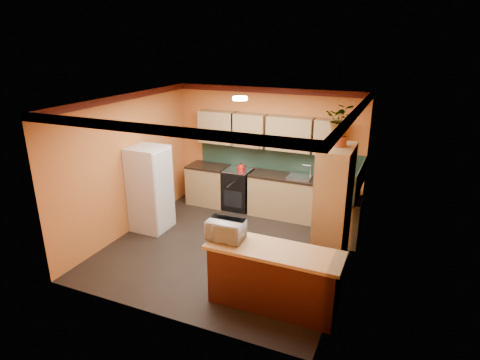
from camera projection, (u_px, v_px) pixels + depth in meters
name	position (u px, v px, depth m)	size (l,w,h in m)	color
room_shell	(234.00, 134.00, 6.93)	(4.24, 4.24, 2.72)	black
base_cabinets_back	(264.00, 194.00, 8.78)	(3.65, 0.60, 0.88)	tan
countertop_back	(265.00, 174.00, 8.63)	(3.65, 0.62, 0.04)	black
stove	(238.00, 189.00, 9.01)	(0.58, 0.58, 0.91)	black
kettle	(241.00, 167.00, 8.75)	(0.17, 0.17, 0.18)	#AE150B
sink	(300.00, 177.00, 8.33)	(0.48, 0.40, 0.03)	silver
base_cabinets_right	(338.00, 219.00, 7.53)	(0.60, 0.80, 0.88)	tan
countertop_right	(340.00, 197.00, 7.38)	(0.62, 0.80, 0.04)	black
fridge	(150.00, 189.00, 7.91)	(0.68, 0.66, 1.70)	silver
pantry	(333.00, 210.00, 6.42)	(0.48, 0.90, 2.10)	tan
fern_pot	(339.00, 141.00, 6.09)	(0.22, 0.22, 0.16)	#984624
fern	(341.00, 120.00, 5.98)	(0.45, 0.39, 0.50)	tan
breakfast_bar	(273.00, 280.00, 5.65)	(1.80, 0.55, 0.88)	#471610
bar_top	(274.00, 250.00, 5.50)	(1.90, 0.65, 0.05)	#DAB66A
microwave	(226.00, 230.00, 5.71)	(0.52, 0.35, 0.29)	silver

